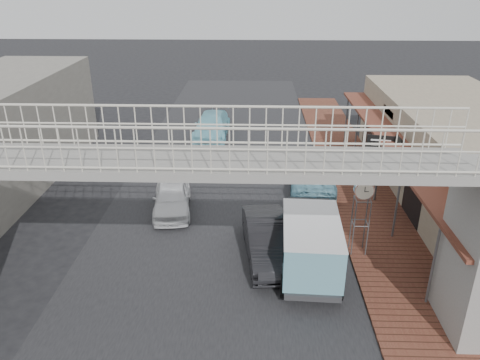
# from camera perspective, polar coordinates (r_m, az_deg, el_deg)

# --- Properties ---
(ground) EXTENTS (120.00, 120.00, 0.00)m
(ground) POSITION_cam_1_polar(r_m,az_deg,el_deg) (17.87, -3.10, -8.39)
(ground) COLOR black
(ground) RESTS_ON ground
(road_strip) EXTENTS (10.00, 60.00, 0.01)m
(road_strip) POSITION_cam_1_polar(r_m,az_deg,el_deg) (17.87, -3.10, -8.38)
(road_strip) COLOR black
(road_strip) RESTS_ON ground
(sidewalk) EXTENTS (3.00, 40.00, 0.10)m
(sidewalk) POSITION_cam_1_polar(r_m,az_deg,el_deg) (21.01, 15.60, -3.90)
(sidewalk) COLOR brown
(sidewalk) RESTS_ON ground
(shophouse_row) EXTENTS (7.20, 18.00, 4.00)m
(shophouse_row) POSITION_cam_1_polar(r_m,az_deg,el_deg) (22.58, 26.68, 1.80)
(shophouse_row) COLOR gray
(shophouse_row) RESTS_ON ground
(footbridge) EXTENTS (16.40, 2.40, 6.34)m
(footbridge) POSITION_cam_1_polar(r_m,az_deg,el_deg) (12.83, -4.88, -5.95)
(footbridge) COLOR gray
(footbridge) RESTS_ON ground
(white_hatchback) EXTENTS (2.04, 4.05, 1.32)m
(white_hatchback) POSITION_cam_1_polar(r_m,az_deg,el_deg) (20.48, -8.30, -2.04)
(white_hatchback) COLOR white
(white_hatchback) RESTS_ON ground
(dark_sedan) EXTENTS (2.03, 4.56, 1.45)m
(dark_sedan) POSITION_cam_1_polar(r_m,az_deg,el_deg) (17.06, 3.41, -7.24)
(dark_sedan) COLOR black
(dark_sedan) RESTS_ON ground
(angkot_curb) EXTENTS (2.21, 4.51, 1.23)m
(angkot_curb) POSITION_cam_1_polar(r_m,az_deg,el_deg) (22.69, 8.67, 0.48)
(angkot_curb) COLOR #71AEC4
(angkot_curb) RESTS_ON ground
(angkot_far) EXTENTS (2.19, 5.05, 1.45)m
(angkot_far) POSITION_cam_1_polar(r_m,az_deg,el_deg) (29.69, -3.45, 6.62)
(angkot_far) COLOR #7EC9DA
(angkot_far) RESTS_ON ground
(angkot_van) EXTENTS (2.14, 4.34, 2.08)m
(angkot_van) POSITION_cam_1_polar(r_m,az_deg,el_deg) (16.08, 8.61, -7.13)
(angkot_van) COLOR black
(angkot_van) RESTS_ON ground
(motorcycle_near) EXTENTS (1.81, 0.63, 0.95)m
(motorcycle_near) POSITION_cam_1_polar(r_m,az_deg,el_deg) (24.18, 12.43, 1.58)
(motorcycle_near) COLOR black
(motorcycle_near) RESTS_ON sidewalk
(motorcycle_far) EXTENTS (1.60, 0.91, 0.93)m
(motorcycle_far) POSITION_cam_1_polar(r_m,az_deg,el_deg) (25.81, 10.34, 3.18)
(motorcycle_far) COLOR black
(motorcycle_far) RESTS_ON sidewalk
(street_clock) EXTENTS (0.70, 0.56, 2.86)m
(street_clock) POSITION_cam_1_polar(r_m,az_deg,el_deg) (16.96, 14.82, -1.58)
(street_clock) COLOR #59595B
(street_clock) RESTS_ON sidewalk
(arrow_sign) EXTENTS (1.91, 1.25, 3.18)m
(arrow_sign) POSITION_cam_1_polar(r_m,az_deg,el_deg) (21.21, 18.93, 3.69)
(arrow_sign) COLOR #59595B
(arrow_sign) RESTS_ON sidewalk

